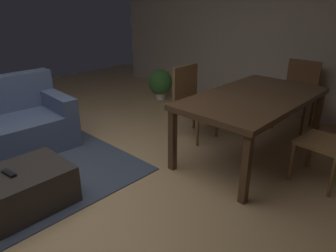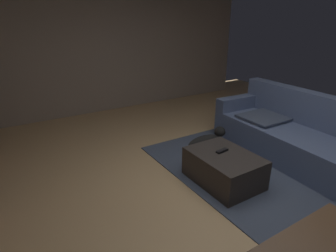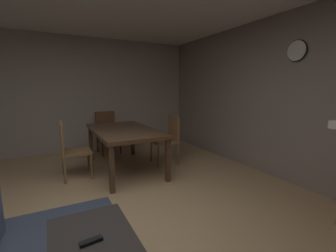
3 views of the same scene
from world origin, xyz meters
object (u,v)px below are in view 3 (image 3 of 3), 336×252
(dining_chair_north, at_px, (70,147))
(dining_chair_south, at_px, (169,136))
(dining_chair_east, at_px, (107,130))
(wall_clock, at_px, (297,51))
(dining_table, at_px, (124,133))
(tv_remote, at_px, (91,241))

(dining_chair_north, bearing_deg, dining_chair_south, -90.27)
(dining_chair_east, distance_m, wall_clock, 3.94)
(dining_table, relative_size, dining_chair_east, 1.94)
(tv_remote, relative_size, dining_chair_south, 0.17)
(dining_chair_south, height_order, dining_chair_east, same)
(wall_clock, bearing_deg, dining_table, 50.30)
(dining_table, distance_m, dining_chair_north, 0.90)
(dining_table, bearing_deg, wall_clock, -129.70)
(dining_chair_north, height_order, dining_chair_east, same)
(dining_chair_east, bearing_deg, dining_chair_south, -145.39)
(dining_chair_east, bearing_deg, tv_remote, 165.34)
(dining_table, height_order, dining_chair_south, dining_chair_south)
(dining_table, relative_size, wall_clock, 5.87)
(dining_table, distance_m, wall_clock, 3.00)
(tv_remote, height_order, wall_clock, wall_clock)
(dining_table, bearing_deg, dining_chair_north, 89.87)
(tv_remote, bearing_deg, wall_clock, -85.42)
(dining_chair_south, relative_size, dining_chair_east, 1.00)
(dining_chair_north, bearing_deg, tv_remote, 178.48)
(tv_remote, relative_size, dining_chair_north, 0.17)
(tv_remote, distance_m, dining_chair_east, 3.75)
(tv_remote, distance_m, wall_clock, 3.48)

